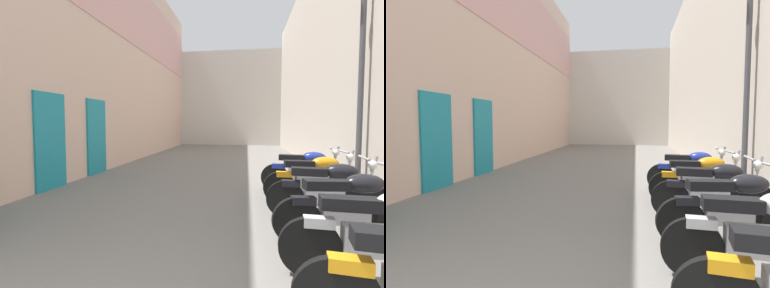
% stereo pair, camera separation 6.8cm
% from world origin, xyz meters
% --- Properties ---
extents(ground_plane, '(36.25, 36.25, 0.00)m').
position_xyz_m(ground_plane, '(0.00, 8.13, 0.00)').
color(ground_plane, slate).
extents(building_left, '(0.45, 20.25, 8.16)m').
position_xyz_m(building_left, '(-3.50, 10.08, 4.11)').
color(building_left, beige).
rests_on(building_left, ground).
extents(building_right, '(0.45, 20.25, 7.19)m').
position_xyz_m(building_right, '(3.51, 10.12, 3.60)').
color(building_right, beige).
rests_on(building_right, ground).
extents(building_far_end, '(9.61, 2.00, 6.33)m').
position_xyz_m(building_far_end, '(0.00, 21.25, 3.16)').
color(building_far_end, beige).
rests_on(building_far_end, ground).
extents(motorcycle_second, '(1.85, 0.58, 1.04)m').
position_xyz_m(motorcycle_second, '(2.37, 2.32, 0.50)').
color(motorcycle_second, black).
rests_on(motorcycle_second, ground).
extents(motorcycle_third, '(1.85, 0.58, 1.04)m').
position_xyz_m(motorcycle_third, '(2.37, 3.27, 0.50)').
color(motorcycle_third, black).
rests_on(motorcycle_third, ground).
extents(motorcycle_fourth, '(1.85, 0.58, 1.04)m').
position_xyz_m(motorcycle_fourth, '(2.37, 4.25, 0.50)').
color(motorcycle_fourth, black).
rests_on(motorcycle_fourth, ground).
extents(motorcycle_fifth, '(1.85, 0.58, 1.04)m').
position_xyz_m(motorcycle_fifth, '(2.37, 5.20, 0.50)').
color(motorcycle_fifth, black).
rests_on(motorcycle_fifth, ground).
extents(motorcycle_sixth, '(1.84, 0.58, 1.04)m').
position_xyz_m(motorcycle_sixth, '(2.37, 6.18, 0.50)').
color(motorcycle_sixth, black).
rests_on(motorcycle_sixth, ground).
extents(street_lamp, '(0.79, 0.18, 4.56)m').
position_xyz_m(street_lamp, '(3.06, 5.39, 2.68)').
color(street_lamp, '#47474C').
rests_on(street_lamp, ground).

